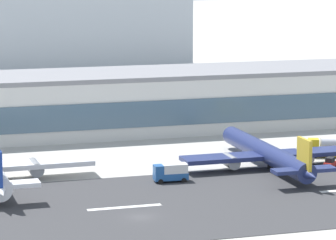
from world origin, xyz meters
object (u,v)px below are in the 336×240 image
service_box_truck_1 (171,172)px  service_fuel_truck_2 (330,147)px  terminal_building (81,103)px  distant_hotel_block (51,18)px  service_baggage_tug_0 (330,163)px  airliner_gold_tail_gate_1 (269,155)px

service_box_truck_1 → service_fuel_truck_2: (36.15, 10.81, 0.24)m
terminal_building → distant_hotel_block: distant_hotel_block is taller
service_baggage_tug_0 → distant_hotel_block: bearing=54.0°
distant_hotel_block → service_fuel_truck_2: (28.67, -161.10, -16.36)m
service_baggage_tug_0 → service_box_truck_1: bearing=138.5°
airliner_gold_tail_gate_1 → distant_hotel_block: bearing=4.0°
service_baggage_tug_0 → service_fuel_truck_2: 10.53m
terminal_building → distant_hotel_block: 123.27m
terminal_building → distant_hotel_block: bearing=83.7°
airliner_gold_tail_gate_1 → service_baggage_tug_0: (11.07, -3.14, -1.71)m
airliner_gold_tail_gate_1 → service_baggage_tug_0: size_ratio=12.14×
airliner_gold_tail_gate_1 → service_fuel_truck_2: size_ratio=4.67×
terminal_building → airliner_gold_tail_gate_1: size_ratio=3.75×
service_box_truck_1 → service_fuel_truck_2: bearing=-161.1°
airliner_gold_tail_gate_1 → service_box_truck_1: size_ratio=6.81×
airliner_gold_tail_gate_1 → terminal_building: bearing=29.8°
service_baggage_tug_0 → service_fuel_truck_2: size_ratio=0.38×
terminal_building → service_baggage_tug_0: bearing=-52.2°
distant_hotel_block → service_baggage_tug_0: bearing=-82.0°
airliner_gold_tail_gate_1 → service_baggage_tug_0: bearing=-106.3°
service_fuel_truck_2 → terminal_building: bearing=-23.3°
distant_hotel_block → service_fuel_truck_2: distant_hotel_block is taller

